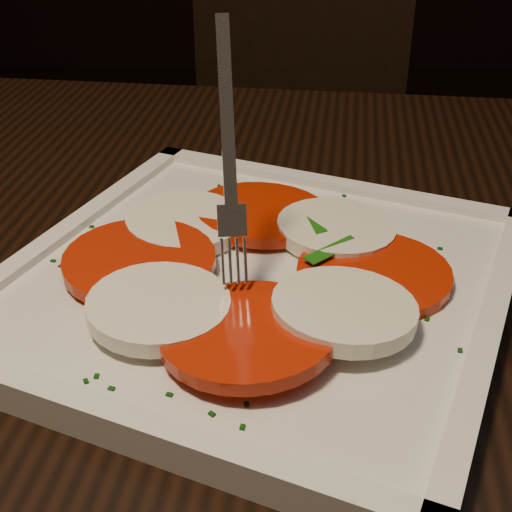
# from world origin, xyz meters

# --- Properties ---
(table) EXTENTS (1.29, 0.94, 0.75)m
(table) POSITION_xyz_m (-0.29, -0.08, 0.65)
(table) COLOR black
(table) RESTS_ON ground
(chair) EXTENTS (0.50, 0.50, 0.93)m
(chair) POSITION_xyz_m (-0.22, 0.79, 0.53)
(chair) COLOR black
(chair) RESTS_ON ground
(plate) EXTENTS (0.41, 0.41, 0.01)m
(plate) POSITION_xyz_m (-0.28, -0.11, 0.76)
(plate) COLOR white
(plate) RESTS_ON table
(caprese_salad) EXTENTS (0.27, 0.27, 0.02)m
(caprese_salad) POSITION_xyz_m (-0.28, -0.11, 0.77)
(caprese_salad) COLOR #BE1904
(caprese_salad) RESTS_ON plate
(fork) EXTENTS (0.03, 0.06, 0.14)m
(fork) POSITION_xyz_m (-0.30, -0.12, 0.86)
(fork) COLOR white
(fork) RESTS_ON caprese_salad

